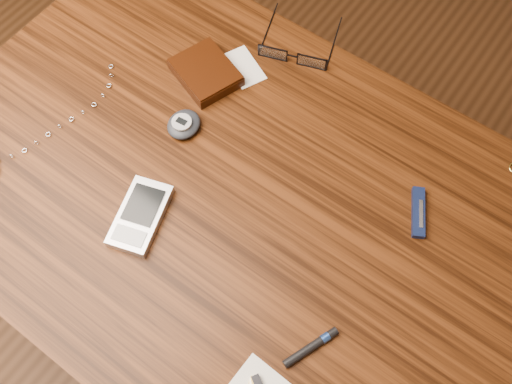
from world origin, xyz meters
TOP-DOWN VIEW (x-y plane):
  - ground at (0.00, 0.00)m, footprint 3.80×3.80m
  - desk at (0.00, 0.00)m, footprint 1.00×0.70m
  - wallet_and_card at (-0.16, 0.16)m, footprint 0.16×0.16m
  - eyeglasses at (-0.06, 0.28)m, footprint 0.16×0.16m
  - pda_phone at (-0.07, -0.12)m, footprint 0.10×0.13m
  - pedometer at (-0.12, 0.05)m, footprint 0.06×0.07m
  - pocket_knife at (0.27, 0.14)m, footprint 0.06×0.08m
  - black_blue_pen at (0.25, -0.13)m, footprint 0.04×0.09m

SIDE VIEW (x-z plane):
  - ground at x=0.00m, z-range 0.00..0.00m
  - desk at x=0.00m, z-range 0.27..1.02m
  - pocket_knife at x=0.27m, z-range 0.75..0.76m
  - black_blue_pen at x=0.25m, z-range 0.75..0.76m
  - pda_phone at x=-0.07m, z-range 0.75..0.77m
  - pedometer at x=-0.12m, z-range 0.75..0.77m
  - wallet_and_card at x=-0.16m, z-range 0.75..0.77m
  - eyeglasses at x=-0.06m, z-range 0.75..0.78m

